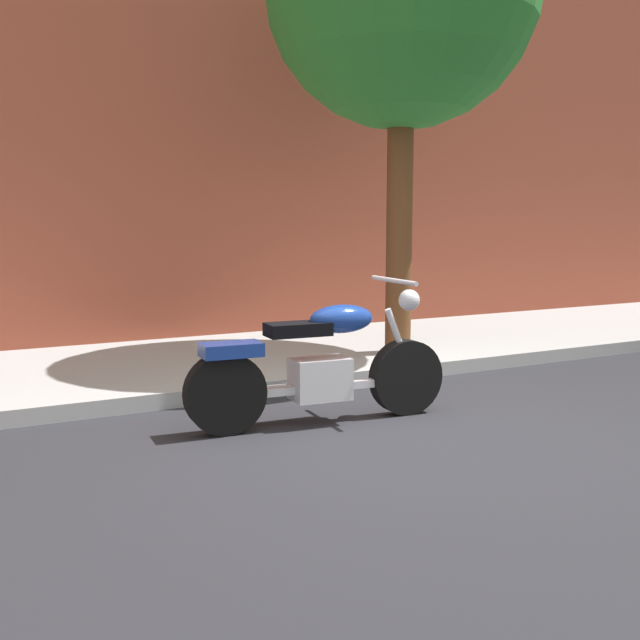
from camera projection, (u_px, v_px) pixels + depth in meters
ground_plane at (399, 434)px, 5.59m from camera, size 60.00×60.00×0.00m
sidewalk at (245, 360)px, 8.12m from camera, size 20.82×2.80×0.14m
motorcycle at (320, 367)px, 5.82m from camera, size 2.11×0.70×1.10m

